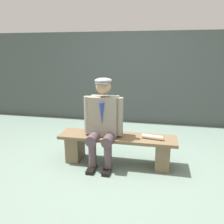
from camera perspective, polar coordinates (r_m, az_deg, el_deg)
ground_plane at (r=3.51m, az=1.26°, el=-12.43°), size 30.00×30.00×0.00m
bench at (r=3.40m, az=1.29°, el=-8.37°), size 1.68×0.40×0.43m
seated_man at (r=3.24m, az=-2.21°, el=-1.96°), size 0.57×0.55×1.26m
rolled_magazine at (r=3.25m, az=9.96°, el=-6.11°), size 0.30×0.11×0.06m
stadium_wall at (r=5.34m, az=5.71°, el=8.33°), size 12.00×0.24×2.02m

